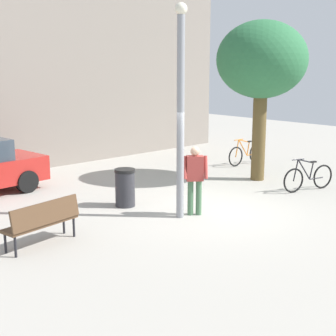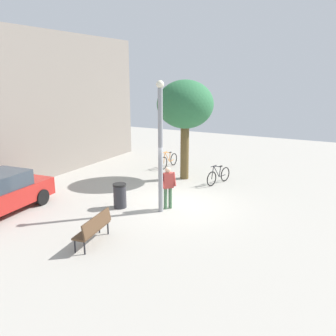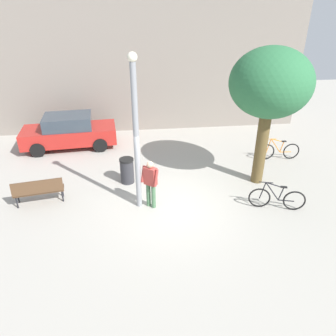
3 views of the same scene
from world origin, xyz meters
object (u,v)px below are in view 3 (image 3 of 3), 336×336
at_px(person_by_lamppost, 150,181).
at_px(trash_bin, 127,171).
at_px(lamppost, 136,132).
at_px(plaza_tree, 270,85).
at_px(park_bench, 38,190).
at_px(bicycle_black, 277,198).
at_px(bicycle_orange, 279,151).
at_px(parked_car_red, 69,132).

relative_size(person_by_lamppost, trash_bin, 1.72).
xyz_separation_m(lamppost, plaza_tree, (4.50, 1.12, 1.01)).
bearing_deg(plaza_tree, park_bench, -175.56).
relative_size(lamppost, bicycle_black, 2.79).
bearing_deg(bicycle_black, plaza_tree, 88.29).
xyz_separation_m(lamppost, bicycle_black, (4.44, -0.71, -2.25)).
relative_size(lamppost, bicycle_orange, 2.70).
distance_m(bicycle_orange, trash_bin, 6.62).
bearing_deg(park_bench, bicycle_orange, 13.97).
bearing_deg(lamppost, bicycle_orange, 25.05).
bearing_deg(person_by_lamppost, trash_bin, 113.92).
bearing_deg(park_bench, plaza_tree, 4.44).
bearing_deg(parked_car_red, plaza_tree, -29.02).
xyz_separation_m(lamppost, trash_bin, (-0.38, 1.62, -2.15)).
bearing_deg(parked_car_red, person_by_lamppost, -57.85).
relative_size(lamppost, plaza_tree, 1.00).
bearing_deg(person_by_lamppost, bicycle_orange, 27.35).
bearing_deg(plaza_tree, parked_car_red, 150.98).
distance_m(lamppost, bicycle_orange, 7.12).
xyz_separation_m(plaza_tree, parked_car_red, (-7.50, 4.16, -2.87)).
distance_m(person_by_lamppost, parked_car_red, 6.36).
bearing_deg(park_bench, parked_car_red, 86.29).
bearing_deg(bicycle_black, lamppost, 170.90).
relative_size(person_by_lamppost, plaza_tree, 0.34).
distance_m(park_bench, parked_car_red, 4.78).
height_order(person_by_lamppost, bicycle_orange, person_by_lamppost).
bearing_deg(lamppost, parked_car_red, 119.62).
distance_m(bicycle_black, bicycle_orange, 3.94).
relative_size(bicycle_orange, trash_bin, 1.86).
distance_m(park_bench, bicycle_black, 7.85).
relative_size(person_by_lamppost, bicycle_black, 0.95).
bearing_deg(bicycle_orange, park_bench, -166.03).
relative_size(parked_car_red, trash_bin, 4.45).
height_order(park_bench, bicycle_orange, bicycle_orange).
height_order(lamppost, bicycle_orange, lamppost).
relative_size(person_by_lamppost, parked_car_red, 0.39).
bearing_deg(trash_bin, park_bench, -159.24).
xyz_separation_m(bicycle_orange, trash_bin, (-6.50, -1.24, 0.11)).
bearing_deg(bicycle_orange, bicycle_black, -115.11).
relative_size(park_bench, trash_bin, 1.70).
bearing_deg(trash_bin, lamppost, -76.71).
distance_m(person_by_lamppost, trash_bin, 1.95).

